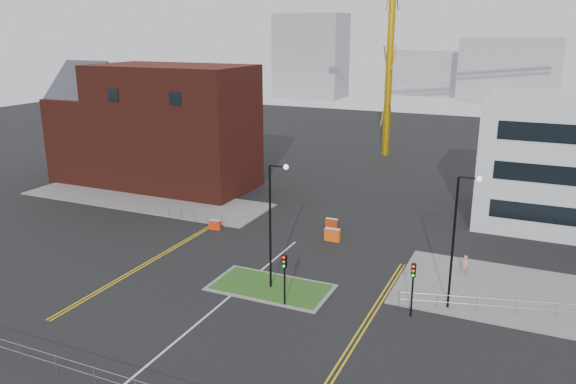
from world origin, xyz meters
name	(u,v)px	position (x,y,z in m)	size (l,w,h in m)	color
ground	(183,335)	(0.00, 0.00, 0.00)	(200.00, 200.00, 0.00)	black
pavement_left	(145,199)	(-20.00, 22.00, 0.06)	(28.00, 8.00, 0.12)	slate
island_kerb	(271,287)	(2.00, 8.00, 0.04)	(8.60, 4.60, 0.08)	slate
grass_island	(271,287)	(2.00, 8.00, 0.06)	(8.00, 4.00, 0.12)	#294D19
brick_building	(152,127)	(-22.97, 28.00, 6.85)	(24.20, 10.07, 14.24)	#4B1A12
streetlamp_island	(273,216)	(2.22, 8.00, 5.41)	(1.46, 0.36, 9.18)	black
streetlamp_right_near	(458,232)	(14.22, 10.00, 5.41)	(1.46, 0.36, 9.18)	black
traffic_light_island	(284,270)	(4.00, 5.98, 2.57)	(0.28, 0.33, 3.65)	black
traffic_light_right	(413,280)	(12.00, 7.98, 2.57)	(0.28, 0.33, 3.65)	black
railing_front	(114,378)	(0.00, -6.00, 0.78)	(24.05, 0.05, 1.10)	gray
railing_left	(194,214)	(-11.00, 18.00, 0.74)	(6.05, 0.05, 1.10)	gray
railing_right	(557,307)	(20.50, 11.50, 0.78)	(19.05, 5.05, 1.10)	gray
centre_line	(201,320)	(0.00, 2.00, 0.01)	(0.15, 30.00, 0.01)	silver
yellow_left_a	(161,254)	(-9.00, 10.00, 0.01)	(0.12, 24.00, 0.01)	gold
yellow_left_b	(164,255)	(-8.70, 10.00, 0.01)	(0.12, 24.00, 0.01)	gold
yellow_right_a	(364,322)	(9.50, 6.00, 0.01)	(0.12, 20.00, 0.01)	gold
yellow_right_b	(369,323)	(9.80, 6.00, 0.01)	(0.12, 20.00, 0.01)	gold
skyline_a	(311,56)	(-40.00, 120.00, 11.00)	(18.00, 12.00, 22.00)	gray
skyline_b	(509,70)	(10.00, 130.00, 8.00)	(24.00, 12.00, 16.00)	gray
skyline_d	(443,73)	(-8.00, 140.00, 6.00)	(30.00, 12.00, 12.00)	gray
pedestrian	(466,265)	(14.35, 15.93, 0.78)	(0.57, 0.37, 1.56)	#D68F8A
barrier_left	(215,225)	(-8.00, 16.86, 0.49)	(1.10, 0.47, 0.90)	red
barrier_mid	(332,234)	(2.85, 18.56, 0.62)	(1.35, 0.45, 1.14)	#FF550E
barrier_right	(332,223)	(1.69, 21.63, 0.51)	(1.12, 0.38, 0.94)	red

